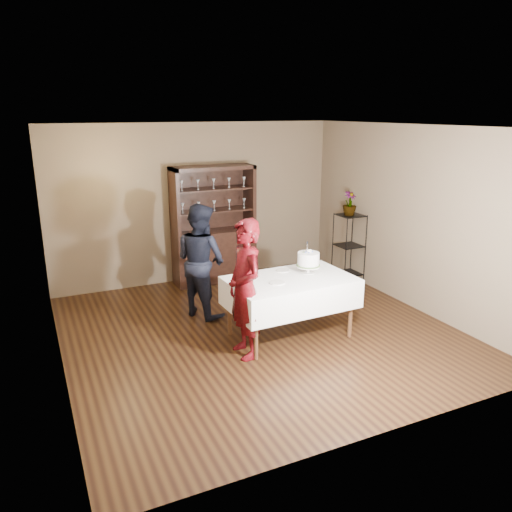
% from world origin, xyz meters
% --- Properties ---
extents(floor, '(5.00, 5.00, 0.00)m').
position_xyz_m(floor, '(0.00, 0.00, 0.00)').
color(floor, black).
rests_on(floor, ground).
extents(ceiling, '(5.00, 5.00, 0.00)m').
position_xyz_m(ceiling, '(0.00, 0.00, 2.70)').
color(ceiling, white).
rests_on(ceiling, back_wall).
extents(back_wall, '(5.00, 0.02, 2.70)m').
position_xyz_m(back_wall, '(0.00, 2.50, 1.35)').
color(back_wall, brown).
rests_on(back_wall, floor).
extents(wall_left, '(0.02, 5.00, 2.70)m').
position_xyz_m(wall_left, '(-2.50, 0.00, 1.35)').
color(wall_left, brown).
rests_on(wall_left, floor).
extents(wall_right, '(0.02, 5.00, 2.70)m').
position_xyz_m(wall_right, '(2.50, 0.00, 1.35)').
color(wall_right, brown).
rests_on(wall_right, floor).
extents(china_hutch, '(1.40, 0.48, 2.00)m').
position_xyz_m(china_hutch, '(0.20, 2.25, 0.66)').
color(china_hutch, black).
rests_on(china_hutch, floor).
extents(plant_etagere, '(0.42, 0.42, 1.20)m').
position_xyz_m(plant_etagere, '(2.28, 1.20, 0.65)').
color(plant_etagere, black).
rests_on(plant_etagere, floor).
extents(cake_table, '(1.64, 1.04, 0.81)m').
position_xyz_m(cake_table, '(0.31, -0.29, 0.62)').
color(cake_table, white).
rests_on(cake_table, floor).
extents(woman, '(0.41, 0.62, 1.70)m').
position_xyz_m(woman, '(-0.44, -0.53, 0.85)').
color(woman, '#330408').
rests_on(woman, floor).
extents(man, '(0.91, 0.99, 1.65)m').
position_xyz_m(man, '(-0.50, 0.91, 0.82)').
color(man, black).
rests_on(man, floor).
extents(cake, '(0.32, 0.32, 0.44)m').
position_xyz_m(cake, '(0.62, -0.20, 0.98)').
color(cake, silver).
rests_on(cake, cake_table).
extents(plate_near, '(0.20, 0.20, 0.01)m').
position_xyz_m(plate_near, '(0.06, -0.39, 0.81)').
color(plate_near, silver).
rests_on(plate_near, cake_table).
extents(plate_far, '(0.20, 0.20, 0.01)m').
position_xyz_m(plate_far, '(0.36, 0.02, 0.81)').
color(plate_far, silver).
rests_on(plate_far, cake_table).
extents(potted_plant, '(0.28, 0.28, 0.41)m').
position_xyz_m(potted_plant, '(2.23, 1.18, 1.39)').
color(potted_plant, '#476A32').
rests_on(potted_plant, plant_etagere).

